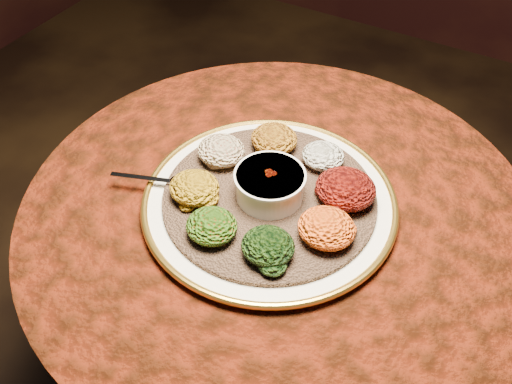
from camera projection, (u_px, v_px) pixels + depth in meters
The scene contains 13 objects.
table at pixel (276, 263), 1.19m from camera, with size 0.96×0.96×0.73m.
platter at pixel (269, 202), 1.05m from camera, with size 0.47×0.47×0.02m.
injera at pixel (269, 198), 1.04m from camera, with size 0.39×0.39×0.01m, color brown.
stew_bowl at pixel (270, 184), 1.01m from camera, with size 0.13×0.13×0.05m.
spoon at pixel (176, 182), 1.05m from camera, with size 0.15×0.07×0.01m.
portion_ayib at pixel (323, 156), 1.08m from camera, with size 0.08×0.08×0.04m, color silver.
portion_kitfo at pixel (346, 189), 1.01m from camera, with size 0.11×0.10×0.05m, color black.
portion_tikil at pixel (326, 228), 0.95m from camera, with size 0.10×0.09×0.05m, color #A55D0D.
portion_gomen at pixel (268, 246), 0.93m from camera, with size 0.09×0.08×0.04m, color black.
portion_mixveg at pixel (212, 226), 0.96m from camera, with size 0.09×0.08×0.04m, color maroon.
portion_kik at pixel (194, 188), 1.02m from camera, with size 0.09×0.09×0.04m, color #AA7A0F.
portion_timatim at pixel (221, 151), 1.09m from camera, with size 0.09×0.09×0.04m, color maroon.
portion_shiro at pixel (274, 139), 1.11m from camera, with size 0.09×0.09×0.04m, color #9B6212.
Camera 1 is at (0.33, -0.66, 1.50)m, focal length 40.00 mm.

